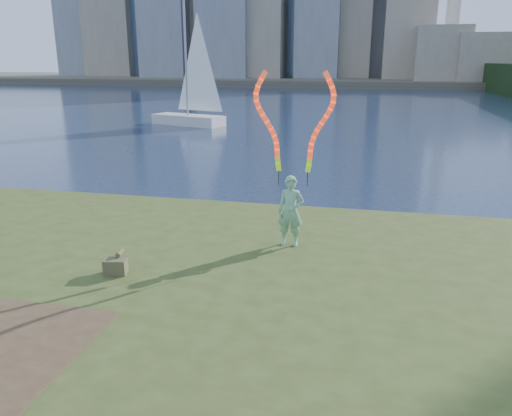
# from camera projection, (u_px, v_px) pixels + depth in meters

# --- Properties ---
(ground) EXTENTS (320.00, 320.00, 0.00)m
(ground) POSITION_uv_depth(u_px,v_px,m) (195.00, 312.00, 9.45)
(ground) COLOR #1A2741
(ground) RESTS_ON ground
(grassy_knoll) EXTENTS (20.00, 18.00, 0.80)m
(grassy_knoll) POSITION_uv_depth(u_px,v_px,m) (142.00, 366.00, 7.21)
(grassy_knoll) COLOR #384719
(grassy_knoll) RESTS_ON ground
(far_shore) EXTENTS (320.00, 40.00, 1.20)m
(far_shore) POSITION_uv_depth(u_px,v_px,m) (355.00, 80.00, 98.12)
(far_shore) COLOR #474234
(far_shore) RESTS_ON ground
(woman_with_ribbons) EXTENTS (2.00, 0.36, 3.90)m
(woman_with_ribbons) POSITION_uv_depth(u_px,v_px,m) (292.00, 179.00, 10.22)
(woman_with_ribbons) COLOR #1D7E3B
(woman_with_ribbons) RESTS_ON grassy_knoll
(canvas_bag) EXTENTS (0.45, 0.50, 0.38)m
(canvas_bag) POSITION_uv_depth(u_px,v_px,m) (116.00, 265.00, 9.15)
(canvas_bag) COLOR #453D24
(canvas_bag) RESTS_ON grassy_knoll
(sailboat) EXTENTS (5.80, 3.42, 8.83)m
(sailboat) POSITION_uv_depth(u_px,v_px,m) (191.00, 104.00, 35.69)
(sailboat) COLOR beige
(sailboat) RESTS_ON ground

